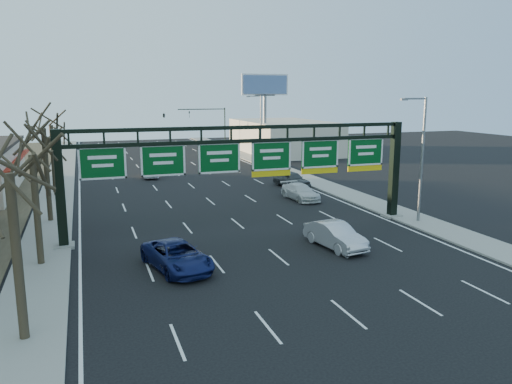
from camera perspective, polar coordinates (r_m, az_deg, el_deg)
name	(u,v)px	position (r m, az deg, el deg)	size (l,w,h in m)	color
ground	(292,268)	(27.23, 4.15, -8.68)	(160.00, 160.00, 0.00)	black
sidewalk_left	(54,207)	(44.50, -22.09, -1.55)	(3.00, 120.00, 0.12)	gray
sidewalk_right	(331,188)	(50.06, 8.54, 0.50)	(3.00, 120.00, 0.12)	gray
lane_markings	(205,197)	(45.61, -5.85, -0.55)	(21.60, 120.00, 0.01)	white
sign_gantry	(248,164)	(33.47, -0.92, 3.26)	(24.60, 1.20, 7.20)	black
building_right_distant	(283,137)	(79.74, 3.14, 6.33)	(12.00, 20.00, 5.00)	beige
tree_near	(6,144)	(19.71, -26.66, 4.88)	(3.60, 3.60, 8.86)	#2D2419
tree_gantry	(30,135)	(28.66, -24.41, 5.94)	(3.60, 3.60, 8.48)	#2D2419
tree_mid	(42,114)	(38.58, -23.27, 8.23)	(3.60, 3.60, 9.24)	#2D2419
tree_far	(50,114)	(48.57, -22.48, 8.28)	(3.60, 3.60, 8.86)	#2D2419
streetlight_near	(421,153)	(37.45, 18.32, 4.24)	(2.15, 0.22, 9.00)	slate
streetlight_far	(260,125)	(67.55, 0.45, 7.66)	(2.15, 0.22, 9.00)	slate
billboard_right	(265,95)	(72.97, 1.02, 11.05)	(7.00, 0.50, 12.00)	slate
traffic_signal_mast	(187,118)	(80.16, -7.84, 8.41)	(10.16, 0.54, 7.00)	black
car_blue_suv	(177,256)	(27.14, -9.02, -7.22)	(2.46, 5.33, 1.48)	navy
car_silver_sedan	(335,235)	(30.81, 9.03, -4.91)	(1.64, 4.69, 1.55)	silver
car_white_wagon	(300,192)	(44.28, 5.09, 0.01)	(1.94, 4.77, 1.38)	silver
car_grey_far	(292,179)	(50.14, 4.08, 1.47)	(1.89, 4.69, 1.60)	#3B3E40
car_silver_distant	(151,171)	(57.15, -11.93, 2.39)	(1.55, 4.45, 1.47)	#BABABF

